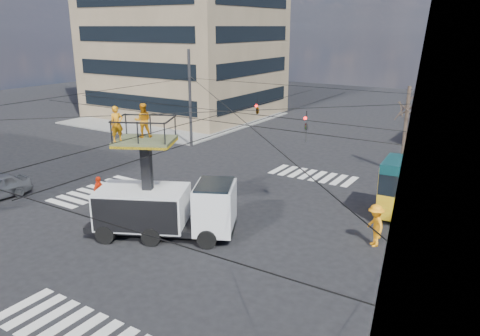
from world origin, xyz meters
The scene contains 9 objects.
ground centered at (0.00, 0.00, 0.00)m, with size 120.00×120.00×0.00m, color black.
sidewalk_nw centered at (-21.00, 21.00, 0.06)m, with size 18.00×18.00×0.12m, color slate.
crosswalks centered at (0.00, 0.00, 0.01)m, with size 22.40×22.40×0.02m, color silver, non-canonical shape.
overhead_network centered at (-0.07, 0.40, 4.29)m, with size 24.24×24.24×8.00m.
tree_a centered at (5.00, 13.50, 4.63)m, with size 2.00×2.00×6.00m.
utility_truck centered at (-2.10, -2.61, 2.08)m, with size 7.30×5.14×6.38m.
traffic_cone centered at (-5.94, -2.26, 0.32)m, with size 0.36×0.36×0.64m, color orange.
worker_ground centered at (-7.80, -1.72, 0.88)m, with size 1.03×0.43×1.76m, color #FF3910.
flagger centered at (6.73, 1.67, 1.00)m, with size 1.30×0.74×2.00m, color orange.
Camera 1 is at (12.02, -18.28, 9.74)m, focal length 35.00 mm.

